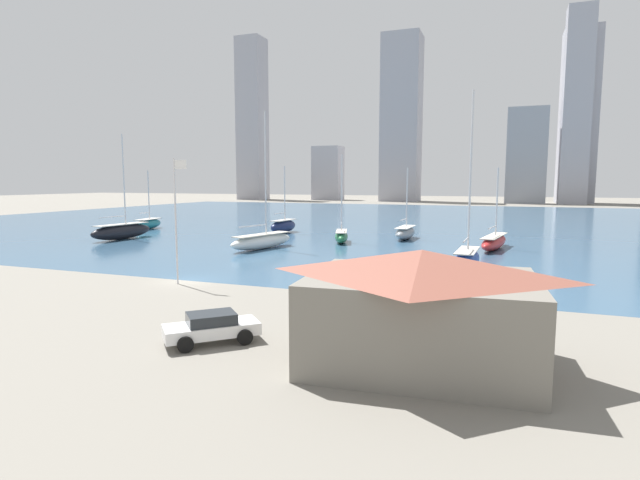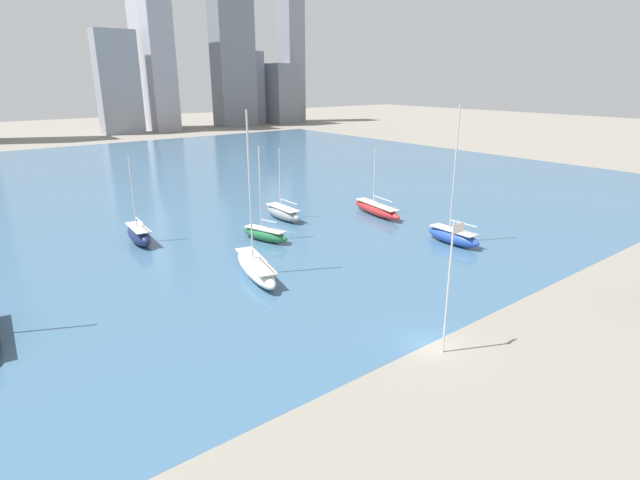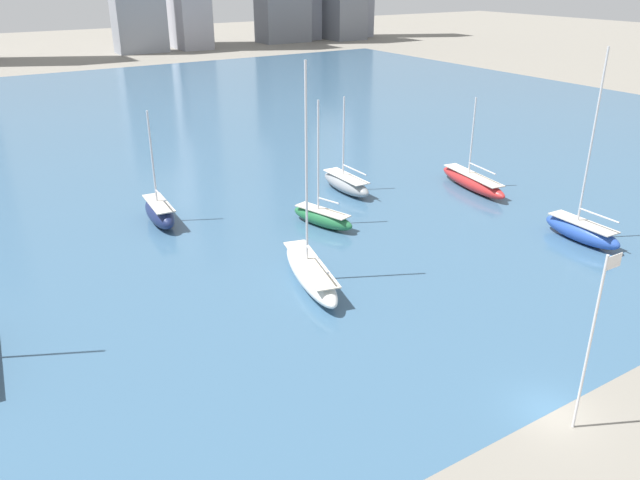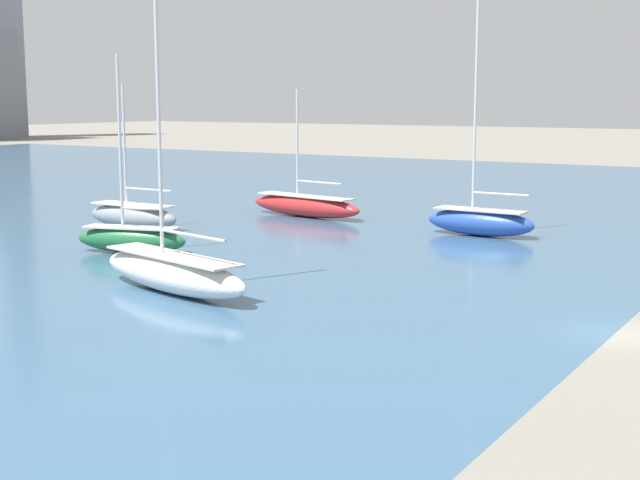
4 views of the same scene
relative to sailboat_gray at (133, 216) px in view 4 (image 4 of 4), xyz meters
name	(u,v)px [view 4 (image 4 of 4)]	position (x,y,z in m)	size (l,w,h in m)	color
ground_plane	(614,334)	(-11.13, -35.79, -0.97)	(500.00, 500.00, 0.00)	gray
sailboat_gray	(133,216)	(0.00, 0.00, 0.00)	(2.34, 7.95, 10.06)	gray
sailboat_blue	(480,220)	(9.97, -21.86, 0.09)	(2.42, 7.64, 16.44)	#284CA8
sailboat_white	(172,271)	(-14.38, -16.14, 0.06)	(4.67, 10.81, 16.45)	white
sailboat_green	(131,238)	(-7.30, -6.77, -0.05)	(3.62, 7.13, 11.62)	#236B3D
sailboat_red	(305,205)	(12.02, -6.65, -0.07)	(3.69, 10.94, 9.80)	#B72828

